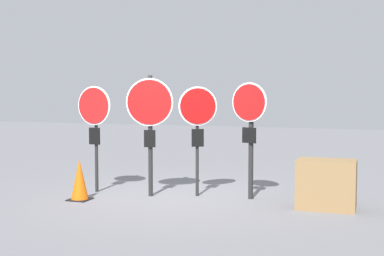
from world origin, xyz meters
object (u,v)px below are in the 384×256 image
at_px(traffic_cone_0, 80,180).
at_px(storage_crate, 326,184).
at_px(stop_sign_3, 250,121).
at_px(stop_sign_2, 198,116).
at_px(stop_sign_1, 150,113).
at_px(stop_sign_0, 94,115).

bearing_deg(traffic_cone_0, storage_crate, 9.42).
height_order(traffic_cone_0, storage_crate, storage_crate).
bearing_deg(stop_sign_3, stop_sign_2, -159.37).
distance_m(stop_sign_2, traffic_cone_0, 2.45).
relative_size(stop_sign_3, traffic_cone_0, 2.84).
height_order(stop_sign_1, storage_crate, stop_sign_1).
height_order(stop_sign_0, stop_sign_3, stop_sign_3).
xyz_separation_m(stop_sign_2, storage_crate, (2.37, -0.31, -1.09)).
height_order(stop_sign_0, traffic_cone_0, stop_sign_0).
distance_m(stop_sign_1, traffic_cone_0, 1.76).
bearing_deg(storage_crate, stop_sign_2, 172.63).
relative_size(stop_sign_0, stop_sign_1, 0.91).
bearing_deg(stop_sign_0, stop_sign_1, 5.13).
bearing_deg(traffic_cone_0, stop_sign_1, 33.64).
xyz_separation_m(stop_sign_0, stop_sign_2, (2.03, 0.25, 0.00)).
bearing_deg(stop_sign_2, traffic_cone_0, -179.96).
relative_size(stop_sign_3, storage_crate, 2.21).
xyz_separation_m(stop_sign_1, stop_sign_2, (0.84, 0.30, -0.05)).
bearing_deg(storage_crate, stop_sign_0, 179.28).
relative_size(stop_sign_0, storage_crate, 2.15).
height_order(stop_sign_0, stop_sign_1, stop_sign_1).
xyz_separation_m(stop_sign_1, stop_sign_3, (1.82, 0.36, -0.13)).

